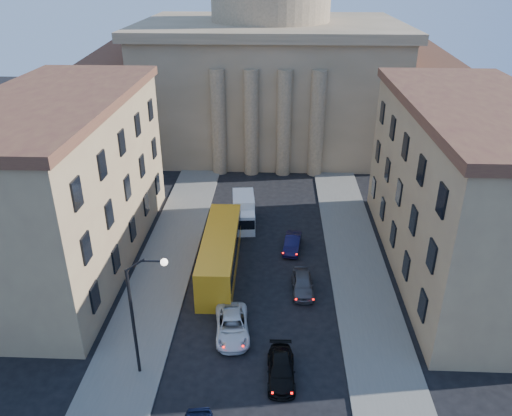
{
  "coord_description": "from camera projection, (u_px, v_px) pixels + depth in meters",
  "views": [
    {
      "loc": [
        1.19,
        -16.2,
        24.19
      ],
      "look_at": [
        -0.33,
        18.49,
        7.03
      ],
      "focal_mm": 35.0,
      "sensor_mm": 36.0,
      "label": 1
    }
  ],
  "objects": [
    {
      "name": "sidewalk_left",
      "position": [
        158.0,
        283.0,
        41.69
      ],
      "size": [
        5.0,
        60.0,
        0.15
      ],
      "primitive_type": "cube",
      "color": "#5E5D56",
      "rests_on": "ground"
    },
    {
      "name": "sidewalk_right",
      "position": [
        363.0,
        288.0,
        41.02
      ],
      "size": [
        5.0,
        60.0,
        0.15
      ],
      "primitive_type": "cube",
      "color": "#5E5D56",
      "rests_on": "ground"
    },
    {
      "name": "church",
      "position": [
        270.0,
        60.0,
        69.69
      ],
      "size": [
        68.02,
        28.76,
        36.6
      ],
      "color": "#7B684C",
      "rests_on": "ground"
    },
    {
      "name": "building_left",
      "position": [
        62.0,
        182.0,
        42.36
      ],
      "size": [
        11.6,
        26.6,
        14.7
      ],
      "color": "tan",
      "rests_on": "ground"
    },
    {
      "name": "building_right",
      "position": [
        468.0,
        189.0,
        41.02
      ],
      "size": [
        11.6,
        26.6,
        14.7
      ],
      "color": "tan",
      "rests_on": "ground"
    },
    {
      "name": "street_lamp",
      "position": [
        140.0,
        308.0,
        30.37
      ],
      "size": [
        2.62,
        0.44,
        8.83
      ],
      "color": "black",
      "rests_on": "ground"
    },
    {
      "name": "car_left_mid",
      "position": [
        232.0,
        326.0,
        35.81
      ],
      "size": [
        2.94,
        5.34,
        1.42
      ],
      "primitive_type": "imported",
      "rotation": [
        0.0,
        0.0,
        0.12
      ],
      "color": "silver",
      "rests_on": "ground"
    },
    {
      "name": "car_right_mid",
      "position": [
        281.0,
        369.0,
        32.1
      ],
      "size": [
        1.87,
        4.4,
        1.26
      ],
      "primitive_type": "imported",
      "rotation": [
        0.0,
        0.0,
        0.02
      ],
      "color": "black",
      "rests_on": "ground"
    },
    {
      "name": "car_right_far",
      "position": [
        303.0,
        283.0,
        40.53
      ],
      "size": [
        1.8,
        4.28,
        1.45
      ],
      "primitive_type": "imported",
      "rotation": [
        0.0,
        0.0,
        0.02
      ],
      "color": "#4A494E",
      "rests_on": "ground"
    },
    {
      "name": "car_right_distant",
      "position": [
        292.0,
        243.0,
        46.44
      ],
      "size": [
        1.91,
        4.19,
        1.33
      ],
      "primitive_type": "imported",
      "rotation": [
        0.0,
        0.0,
        -0.13
      ],
      "color": "black",
      "rests_on": "ground"
    },
    {
      "name": "city_bus",
      "position": [
        220.0,
        252.0,
        42.79
      ],
      "size": [
        2.95,
        12.25,
        3.45
      ],
      "rotation": [
        0.0,
        0.0,
        0.01
      ],
      "color": "orange",
      "rests_on": "ground"
    },
    {
      "name": "box_truck",
      "position": [
        244.0,
        212.0,
        50.62
      ],
      "size": [
        2.61,
        5.54,
        2.95
      ],
      "rotation": [
        0.0,
        0.0,
        0.1
      ],
      "color": "white",
      "rests_on": "ground"
    }
  ]
}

